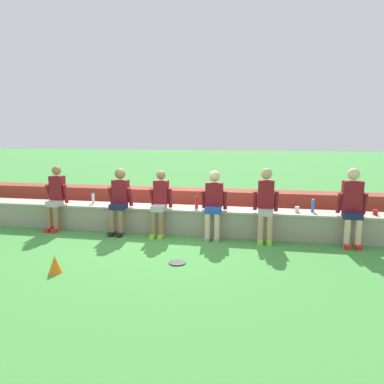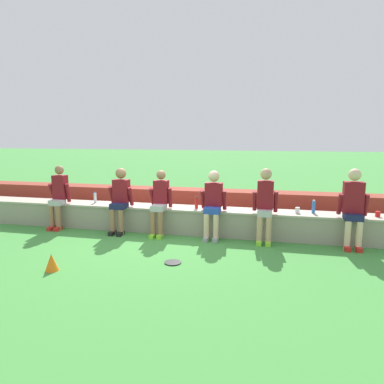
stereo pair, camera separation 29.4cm
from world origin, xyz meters
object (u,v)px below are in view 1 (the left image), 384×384
(person_center, at_px, (160,201))
(water_bottle_mid_left, at_px, (93,198))
(person_far_right, at_px, (266,202))
(plastic_cup_left_end, at_px, (297,209))
(person_right_of_center, at_px, (214,202))
(sports_cone, at_px, (55,264))
(person_far_left, at_px, (56,196))
(frisbee, at_px, (177,263))
(person_rightmost_edge, at_px, (352,204))
(water_bottle_mid_right, at_px, (313,206))
(plastic_cup_right_end, at_px, (375,212))
(water_bottle_near_right, at_px, (197,203))
(person_left_of_center, at_px, (119,198))

(person_center, xyz_separation_m, water_bottle_mid_left, (-1.68, 0.34, -0.05))
(person_far_right, relative_size, plastic_cup_left_end, 12.51)
(person_right_of_center, xyz_separation_m, sports_cone, (-2.18, -2.29, -0.63))
(person_far_left, relative_size, water_bottle_mid_left, 5.64)
(person_far_left, xyz_separation_m, frisbee, (3.13, -1.56, -0.75))
(person_right_of_center, distance_m, frisbee, 1.78)
(person_center, relative_size, sports_cone, 5.00)
(person_rightmost_edge, bearing_deg, frisbee, -153.36)
(water_bottle_mid_right, distance_m, plastic_cup_right_end, 1.18)
(person_far_right, distance_m, water_bottle_near_right, 1.46)
(person_center, height_order, person_far_right, person_far_right)
(person_rightmost_edge, bearing_deg, sports_cone, -154.84)
(person_far_right, bearing_deg, person_left_of_center, 179.86)
(person_far_left, bearing_deg, person_right_of_center, 0.01)
(plastic_cup_left_end, bearing_deg, water_bottle_mid_right, 14.25)
(person_far_right, relative_size, water_bottle_mid_left, 5.80)
(water_bottle_mid_left, bearing_deg, frisbee, -38.20)
(plastic_cup_left_end, xyz_separation_m, sports_cone, (-3.86, -2.54, -0.48))
(water_bottle_near_right, bearing_deg, sports_cone, -125.21)
(person_rightmost_edge, relative_size, water_bottle_mid_right, 5.61)
(sports_cone, bearing_deg, person_far_left, 120.74)
(water_bottle_mid_right, bearing_deg, plastic_cup_left_end, -165.75)
(water_bottle_near_right, height_order, sports_cone, water_bottle_near_right)
(person_left_of_center, distance_m, water_bottle_near_right, 1.66)
(frisbee, bearing_deg, plastic_cup_left_end, 40.93)
(person_left_of_center, distance_m, water_bottle_mid_left, 0.87)
(person_far_left, height_order, person_center, person_far_left)
(person_center, relative_size, person_right_of_center, 0.99)
(water_bottle_mid_right, height_order, water_bottle_near_right, water_bottle_mid_right)
(person_far_left, distance_m, person_rightmost_edge, 6.19)
(person_left_of_center, height_order, person_rightmost_edge, person_rightmost_edge)
(person_far_left, bearing_deg, person_far_right, -0.50)
(person_left_of_center, relative_size, person_center, 1.02)
(water_bottle_mid_left, bearing_deg, plastic_cup_left_end, -0.95)
(person_left_of_center, bearing_deg, plastic_cup_right_end, 3.36)
(person_center, distance_m, water_bottle_near_right, 0.78)
(person_left_of_center, distance_m, plastic_cup_right_end, 5.20)
(water_bottle_mid_right, bearing_deg, water_bottle_near_right, -177.61)
(person_far_left, bearing_deg, person_left_of_center, -1.22)
(person_left_of_center, distance_m, sports_cone, 2.35)
(person_far_left, xyz_separation_m, person_left_of_center, (1.51, -0.03, 0.01))
(person_center, height_order, plastic_cup_right_end, person_center)
(water_bottle_mid_right, bearing_deg, water_bottle_mid_left, -179.94)
(water_bottle_near_right, bearing_deg, person_left_of_center, -170.82)
(water_bottle_mid_right, bearing_deg, person_far_left, -176.58)
(person_right_of_center, height_order, plastic_cup_right_end, person_right_of_center)
(person_right_of_center, height_order, water_bottle_mid_right, person_right_of_center)
(person_right_of_center, bearing_deg, person_rightmost_edge, -0.57)
(person_center, bearing_deg, person_right_of_center, 0.61)
(person_far_left, height_order, water_bottle_mid_right, person_far_left)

